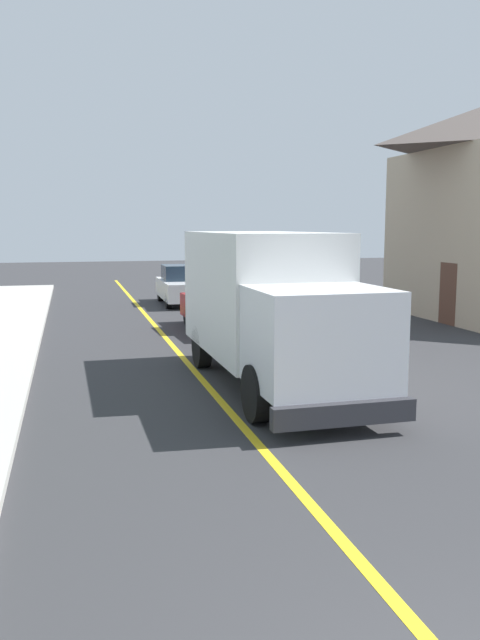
% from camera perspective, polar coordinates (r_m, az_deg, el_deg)
% --- Properties ---
extents(centre_line_yellow, '(0.16, 56.00, 0.01)m').
position_cam_1_polar(centre_line_yellow, '(13.50, -2.57, -6.09)').
color(centre_line_yellow, gold).
rests_on(centre_line_yellow, ground).
extents(box_truck, '(2.48, 7.21, 3.20)m').
position_cam_1_polar(box_truck, '(13.71, 2.61, 1.63)').
color(box_truck, silver).
rests_on(box_truck, ground).
extents(parked_car_near, '(2.01, 4.48, 1.67)m').
position_cam_1_polar(parked_car_near, '(21.00, -1.62, 1.26)').
color(parked_car_near, maroon).
rests_on(parked_car_near, ground).
extents(parked_car_mid, '(1.88, 4.43, 1.67)m').
position_cam_1_polar(parked_car_mid, '(28.07, -5.05, 2.99)').
color(parked_car_mid, silver).
rests_on(parked_car_mid, ground).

